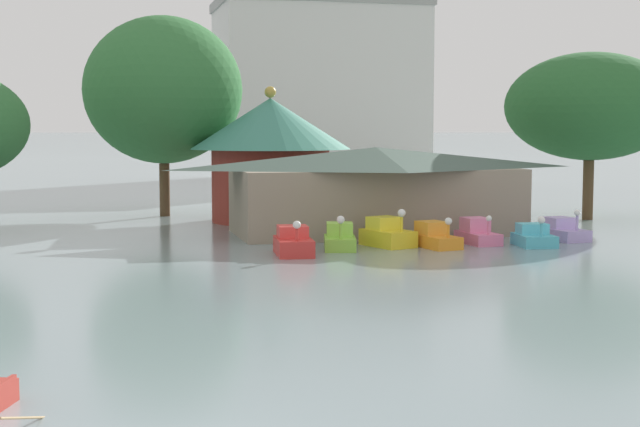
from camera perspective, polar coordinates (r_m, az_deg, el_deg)
The scene contains 12 objects.
pedal_boat_red at distance 41.64m, azimuth -1.64°, elevation -1.82°, with size 1.79×2.92×1.65m.
pedal_boat_lime at distance 43.50m, azimuth 1.22°, elevation -1.55°, with size 1.96×2.79×1.68m.
pedal_boat_yellow at distance 44.72m, azimuth 4.14°, elevation -1.28°, with size 2.37×2.99×1.87m.
pedal_boat_orange at distance 44.57m, azimuth 7.01°, elevation -1.44°, with size 1.89×3.03×1.52m.
pedal_boat_pink at distance 46.32m, azimuth 9.60°, elevation -1.21°, with size 1.53×2.75×1.48m.
pedal_boat_cyan at distance 45.82m, azimuth 12.95°, elevation -1.41°, with size 1.86×2.45×1.53m.
pedal_boat_lavender at distance 48.71m, azimuth 14.61°, elevation -1.04°, with size 1.86×2.91×1.63m.
boathouse at distance 49.96m, azimuth 3.44°, elevation 1.53°, with size 16.14×7.49×4.62m.
green_roof_pavilion at distance 56.37m, azimuth -3.04°, elevation 3.88°, with size 9.69×9.69×8.14m.
shoreline_tree_mid at distance 60.39m, azimuth -9.58°, elevation 7.46°, with size 10.05×10.05×12.70m.
shoreline_tree_right at distance 59.64m, azimuth 16.21°, elevation 6.31°, with size 10.38×10.38×10.25m.
background_building_block at distance 102.08m, azimuth -0.08°, elevation 7.55°, with size 21.93×13.74×19.32m.
Camera 1 is at (-1.19, -14.71, 5.69)m, focal length 52.28 mm.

